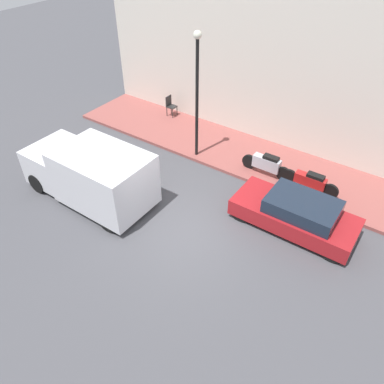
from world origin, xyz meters
name	(u,v)px	position (x,y,z in m)	size (l,w,h in m)	color
ground_plane	(183,232)	(0.00, 0.00, 0.00)	(60.00, 60.00, 0.00)	#47474C
sidewalk	(256,159)	(4.99, 0.00, 0.06)	(2.98, 16.97, 0.12)	#934C47
building_facade	(286,59)	(6.63, 0.00, 3.63)	(0.30, 16.97, 7.26)	silver
parked_car	(296,214)	(2.24, -2.79, 0.57)	(1.63, 3.91, 1.17)	maroon
delivery_van	(89,173)	(-0.36, 3.66, 1.04)	(2.08, 4.72, 2.04)	silver
scooter_silver	(267,164)	(4.21, -0.81, 0.57)	(0.30, 1.98, 0.84)	#B7B7BF
motorcycle_red	(311,181)	(4.20, -2.52, 0.53)	(0.30, 2.07, 0.73)	#B21E1E
streetlamp	(197,85)	(3.84, 2.11, 3.07)	(0.29, 0.29, 4.83)	black
cafe_chair	(170,105)	(5.95, 5.03, 0.66)	(0.40, 0.40, 0.94)	#262626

